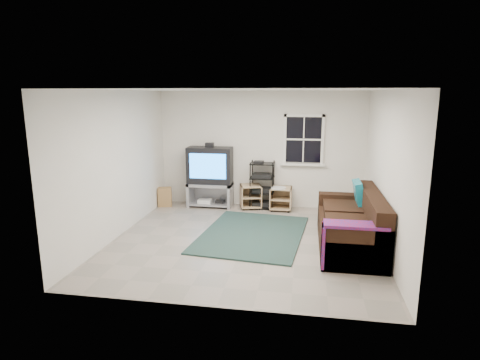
% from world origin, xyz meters
% --- Properties ---
extents(room, '(4.60, 4.62, 4.60)m').
position_xyz_m(room, '(0.95, 2.27, 1.48)').
color(room, gray).
rests_on(room, ground).
extents(tv_unit, '(1.00, 0.50, 1.47)m').
position_xyz_m(tv_unit, '(-1.11, 2.03, 0.80)').
color(tv_unit, '#97979E').
rests_on(tv_unit, ground).
extents(av_rack, '(0.53, 0.39, 1.07)m').
position_xyz_m(av_rack, '(0.07, 2.09, 0.46)').
color(av_rack, black).
rests_on(av_rack, ground).
extents(side_table_left, '(0.56, 0.56, 0.53)m').
position_xyz_m(side_table_left, '(-0.19, 2.07, 0.28)').
color(side_table_left, tan).
rests_on(side_table_left, ground).
extents(side_table_right, '(0.47, 0.50, 0.54)m').
position_xyz_m(side_table_right, '(0.49, 2.02, 0.30)').
color(side_table_right, tan).
rests_on(side_table_right, ground).
extents(sofa, '(0.98, 2.22, 1.02)m').
position_xyz_m(sofa, '(1.83, 0.01, 0.36)').
color(sofa, black).
rests_on(sofa, ground).
extents(shag_rug, '(2.02, 2.62, 0.03)m').
position_xyz_m(shag_rug, '(0.10, 0.32, 0.01)').
color(shag_rug, black).
rests_on(shag_rug, ground).
extents(paper_bag, '(0.35, 0.27, 0.44)m').
position_xyz_m(paper_bag, '(-2.15, 1.86, 0.22)').
color(paper_bag, '#9B7345').
rests_on(paper_bag, ground).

